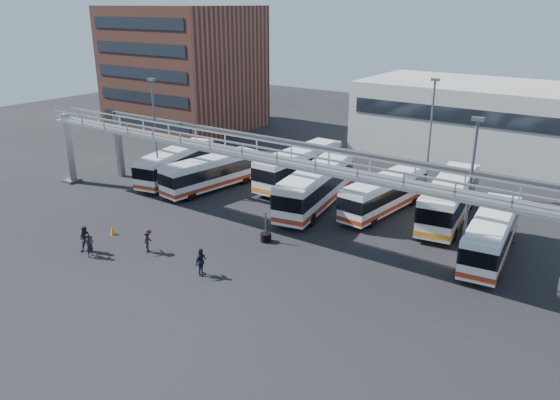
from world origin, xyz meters
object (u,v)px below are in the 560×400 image
Objects in this scene: bus_5 at (384,193)px; cone_left at (86,236)px; light_pole_back at (431,130)px; pedestrian_c at (148,241)px; bus_1 at (176,163)px; tire_stack at (266,236)px; bus_2 at (212,172)px; pedestrian_b at (86,239)px; cone_right at (113,230)px; bus_4 at (315,186)px; pedestrian_a at (90,245)px; pedestrian_d at (201,262)px; bus_3 at (299,165)px; bus_6 at (450,198)px; light_pole_left at (155,130)px; bus_7 at (491,234)px; light_pole_mid at (469,192)px.

bus_5 reaches higher than cone_left.
pedestrian_c is (-10.86, -23.62, -4.88)m from light_pole_back.
tire_stack is (15.73, -6.72, -1.36)m from bus_1.
light_pole_back is 20.04m from bus_2.
bus_2 is 15.23m from pedestrian_b.
bus_2 is at bearing 94.35° from cone_right.
bus_2 is at bearing 90.56° from cone_left.
bus_4 is (10.38, 1.28, 0.24)m from bus_2.
pedestrian_d reaches higher than pedestrian_a.
bus_6 reaches higher than bus_3.
bus_4 is at bearing -167.31° from bus_6.
cone_right is at bearing 52.55° from pedestrian_c.
pedestrian_b reaches higher than cone_right.
bus_1 is 6.38× the size of pedestrian_a.
bus_2 is 15.92m from bus_5.
light_pole_left is 29.14m from bus_7.
light_pole_mid reaches higher than pedestrian_b.
cone_right is (-23.37, -8.06, -5.40)m from light_pole_mid.
bus_3 is (5.73, 5.94, 0.19)m from bus_2.
bus_5 is at bearing 48.92° from cone_left.
bus_3 is at bearing 156.81° from bus_7.
pedestrian_c reaches higher than cone_left.
light_pole_mid is 14.89× the size of cone_left.
bus_1 is 16.64m from pedestrian_b.
pedestrian_d is at bearing -5.83° from cone_right.
cone_left is (-1.74, 1.17, -0.60)m from pedestrian_b.
light_pole_back is at bearing 34.99° from light_pole_left.
bus_2 is 12.90m from tire_stack.
bus_7 is 6.23× the size of pedestrian_a.
bus_7 is at bearing -87.39° from pedestrian_c.
light_pole_mid is 0.98× the size of bus_7.
bus_2 reaches higher than tire_stack.
bus_7 is at bearing -14.96° from pedestrian_b.
bus_7 is 4.58× the size of tire_stack.
bus_1 is 4.70m from bus_2.
bus_3 is (10.42, 5.78, 0.15)m from bus_1.
light_pole_mid is at bearing -2.05° from light_pole_left.
bus_7 is at bearing 25.24° from tire_stack.
light_pole_left is 6.11× the size of pedestrian_a.
cone_left is (-20.31, -18.91, -1.57)m from bus_6.
light_pole_left is at bearing 12.89° from pedestrian_a.
bus_6 is 27.05m from pedestrian_a.
light_pole_left is at bearing 45.83° from pedestrian_d.
light_pole_back reaches higher than cone_right.
light_pole_back is at bearing 118.07° from light_pole_mid.
pedestrian_a is at bearing -61.09° from cone_right.
pedestrian_c is 5.39m from pedestrian_d.
light_pole_mid is 6.11× the size of pedestrian_a.
bus_2 is 16.09× the size of cone_right.
cone_right is at bearing -76.56° from bus_1.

